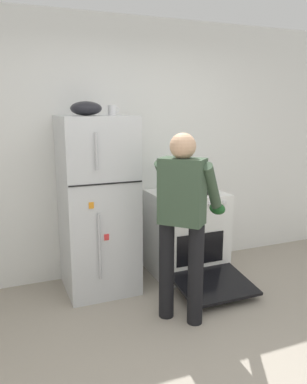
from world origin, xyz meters
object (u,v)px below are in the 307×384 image
object	(u,v)px
refrigerator	(98,205)
red_pot	(175,189)
coffee_mug	(112,110)
stove_range	(187,234)
mixing_bowl	(86,108)
pepper_mill	(202,179)
person_cook	(183,212)

from	to	relation	value
refrigerator	red_pot	bearing A→B (deg)	-3.50
refrigerator	coffee_mug	xyz separation A→B (m)	(0.18, 0.05, 0.91)
stove_range	mixing_bowl	xyz separation A→B (m)	(-1.05, 0.02, 1.34)
red_pot	pepper_mill	bearing A→B (deg)	28.52
red_pot	mixing_bowl	xyz separation A→B (m)	(-0.89, 0.05, 0.81)
coffee_mug	mixing_bowl	xyz separation A→B (m)	(-0.26, -0.05, 0.02)
pepper_mill	refrigerator	bearing A→B (deg)	-171.06
mixing_bowl	refrigerator	bearing A→B (deg)	-0.21
stove_range	refrigerator	bearing A→B (deg)	178.97
pepper_mill	mixing_bowl	world-z (taller)	mixing_bowl
refrigerator	coffee_mug	world-z (taller)	coffee_mug
person_cook	red_pot	world-z (taller)	person_cook
mixing_bowl	person_cook	bearing A→B (deg)	-55.25
refrigerator	stove_range	bearing A→B (deg)	-1.03
refrigerator	person_cook	size ratio (longest dim) A/B	1.07
coffee_mug	stove_range	bearing A→B (deg)	-4.90
refrigerator	person_cook	world-z (taller)	refrigerator
pepper_mill	mixing_bowl	distance (m)	1.58
red_pot	mixing_bowl	world-z (taller)	mixing_bowl
stove_range	pepper_mill	distance (m)	0.67
mixing_bowl	red_pot	bearing A→B (deg)	-3.20
person_cook	stove_range	bearing A→B (deg)	60.58
refrigerator	pepper_mill	distance (m)	1.30
red_pot	coffee_mug	xyz separation A→B (m)	(-0.63, 0.10, 0.80)
red_pot	coffee_mug	distance (m)	1.02
red_pot	coffee_mug	world-z (taller)	coffee_mug
person_cook	pepper_mill	size ratio (longest dim) A/B	9.37
coffee_mug	pepper_mill	world-z (taller)	coffee_mug
coffee_mug	mixing_bowl	distance (m)	0.27
stove_range	person_cook	world-z (taller)	person_cook
refrigerator	red_pot	world-z (taller)	refrigerator
refrigerator	person_cook	bearing A→B (deg)	-59.06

